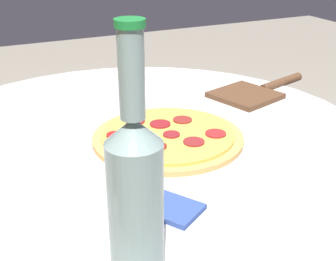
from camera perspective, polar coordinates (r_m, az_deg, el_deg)
name	(u,v)px	position (r m, az deg, el deg)	size (l,w,h in m)	color
table	(138,205)	(0.99, -3.73, -9.03)	(0.96, 0.96, 0.74)	silver
pizza	(168,136)	(0.90, -0.02, -0.70)	(0.29, 0.29, 0.02)	tan
beer_bottle	(135,190)	(0.53, -4.01, -7.24)	(0.06, 0.06, 0.30)	gray
pizza_paddle	(255,92)	(1.16, 10.52, 4.64)	(0.17, 0.30, 0.02)	brown
napkin	(164,206)	(0.70, -0.48, -9.16)	(0.13, 0.11, 0.01)	#334C99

